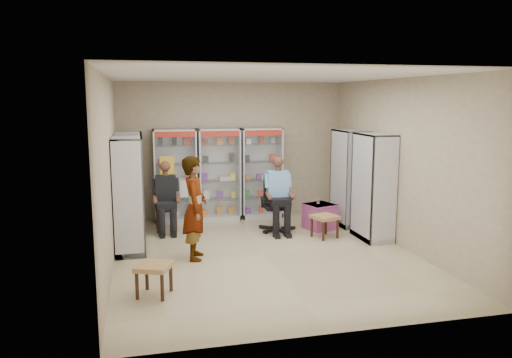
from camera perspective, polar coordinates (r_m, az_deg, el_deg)
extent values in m
plane|color=tan|center=(8.64, 1.02, -8.63)|extent=(6.00, 6.00, 0.00)
cube|color=#BBAA8B|center=(11.22, -2.74, 3.32)|extent=(5.00, 0.02, 3.00)
cube|color=#BBAA8B|center=(5.49, 8.80, -2.94)|extent=(5.00, 0.02, 3.00)
cube|color=#BBAA8B|center=(8.07, -16.42, 0.66)|extent=(0.02, 6.00, 3.00)
cube|color=#BBAA8B|center=(9.24, 16.25, 1.71)|extent=(0.02, 6.00, 3.00)
cube|color=silver|center=(8.24, 1.08, 11.66)|extent=(5.00, 6.00, 0.02)
cube|color=#9D9FA4|center=(10.85, -9.22, 0.36)|extent=(0.90, 0.50, 2.00)
cube|color=#ADAEB4|center=(10.96, -4.26, 0.53)|extent=(0.90, 0.50, 2.00)
cube|color=#AAACB2|center=(11.14, 0.57, 0.70)|extent=(0.90, 0.50, 2.00)
cube|color=#B7B9BF|center=(10.61, 10.63, 0.11)|extent=(0.90, 0.50, 2.00)
cube|color=#B4B6BC|center=(9.63, 13.26, -0.89)|extent=(0.90, 0.50, 2.00)
cube|color=silver|center=(9.91, -14.20, -0.64)|extent=(0.90, 0.50, 2.00)
cube|color=#A7A9AE|center=(8.83, -14.29, -1.83)|extent=(0.90, 0.50, 2.00)
cube|color=#321C13|center=(10.22, -10.25, -3.24)|extent=(0.42, 0.42, 0.94)
cube|color=black|center=(10.02, 2.39, -2.82)|extent=(0.64, 0.64, 1.12)
cube|color=#A14073|center=(10.31, 7.29, -4.26)|extent=(0.67, 0.66, 0.52)
cylinder|color=#5C1F07|center=(10.28, 7.12, -2.56)|extent=(0.07, 0.07, 0.09)
cube|color=#A67446|center=(9.70, 7.85, -5.39)|extent=(0.55, 0.55, 0.44)
cube|color=#A98847|center=(7.02, -11.56, -11.21)|extent=(0.57, 0.57, 0.44)
imported|color=gray|center=(8.28, -7.00, -3.32)|extent=(0.51, 0.68, 1.72)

